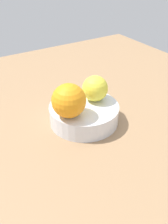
# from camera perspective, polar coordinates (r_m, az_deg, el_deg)

# --- Properties ---
(ground_plane) EXTENTS (1.10, 1.10, 0.02)m
(ground_plane) POSITION_cam_1_polar(r_m,az_deg,el_deg) (0.66, 0.00, -2.74)
(ground_plane) COLOR #997551
(fruit_bowl) EXTENTS (0.17, 0.17, 0.05)m
(fruit_bowl) POSITION_cam_1_polar(r_m,az_deg,el_deg) (0.64, 0.00, -0.43)
(fruit_bowl) COLOR silver
(fruit_bowl) RESTS_ON ground_plane
(orange_in_bowl_0) EXTENTS (0.08, 0.08, 0.08)m
(orange_in_bowl_0) POSITION_cam_1_polar(r_m,az_deg,el_deg) (0.57, -3.40, 2.53)
(orange_in_bowl_0) COLOR orange
(orange_in_bowl_0) RESTS_ON fruit_bowl
(orange_in_bowl_1) EXTENTS (0.06, 0.06, 0.06)m
(orange_in_bowl_1) POSITION_cam_1_polar(r_m,az_deg,el_deg) (0.64, 2.48, 5.25)
(orange_in_bowl_1) COLOR yellow
(orange_in_bowl_1) RESTS_ON fruit_bowl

